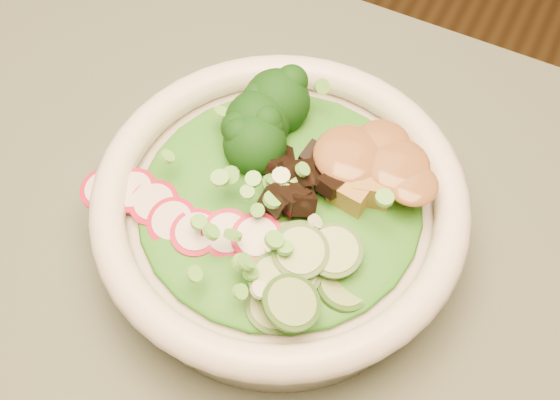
% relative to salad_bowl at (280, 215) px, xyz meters
% --- Properties ---
extents(salad_bowl, '(0.23, 0.23, 0.06)m').
position_rel_salad_bowl_xyz_m(salad_bowl, '(0.00, 0.00, 0.00)').
color(salad_bowl, silver).
rests_on(salad_bowl, dining_table).
extents(lettuce_bed, '(0.17, 0.17, 0.02)m').
position_rel_salad_bowl_xyz_m(lettuce_bed, '(0.00, 0.00, 0.02)').
color(lettuce_bed, '#1C6C16').
rests_on(lettuce_bed, salad_bowl).
extents(broccoli_florets, '(0.08, 0.08, 0.04)m').
position_rel_salad_bowl_xyz_m(broccoli_florets, '(-0.04, 0.04, 0.03)').
color(broccoli_florets, black).
rests_on(broccoli_florets, salad_bowl).
extents(radish_slices, '(0.10, 0.06, 0.02)m').
position_rel_salad_bowl_xyz_m(radish_slices, '(-0.04, -0.04, 0.02)').
color(radish_slices, '#A50C2B').
rests_on(radish_slices, salad_bowl).
extents(cucumber_slices, '(0.08, 0.08, 0.03)m').
position_rel_salad_bowl_xyz_m(cucumber_slices, '(0.04, -0.04, 0.03)').
color(cucumber_slices, '#85A55C').
rests_on(cucumber_slices, salad_bowl).
extents(mushroom_heap, '(0.08, 0.08, 0.03)m').
position_rel_salad_bowl_xyz_m(mushroom_heap, '(0.01, 0.01, 0.03)').
color(mushroom_heap, black).
rests_on(mushroom_heap, salad_bowl).
extents(tofu_cubes, '(0.09, 0.07, 0.03)m').
position_rel_salad_bowl_xyz_m(tofu_cubes, '(0.04, 0.03, 0.03)').
color(tofu_cubes, '#A98538').
rests_on(tofu_cubes, salad_bowl).
extents(peanut_sauce, '(0.06, 0.05, 0.01)m').
position_rel_salad_bowl_xyz_m(peanut_sauce, '(0.04, 0.03, 0.04)').
color(peanut_sauce, brown).
rests_on(peanut_sauce, tofu_cubes).
extents(scallion_garnish, '(0.16, 0.16, 0.02)m').
position_rel_salad_bowl_xyz_m(scallion_garnish, '(-0.00, 0.00, 0.04)').
color(scallion_garnish, '#60B941').
rests_on(scallion_garnish, salad_bowl).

